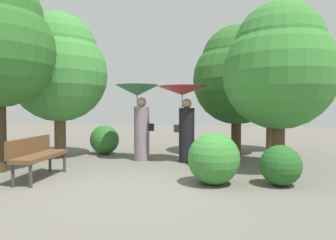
% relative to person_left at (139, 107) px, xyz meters
% --- Properties ---
extents(ground_plane, '(40.00, 40.00, 0.00)m').
position_rel_person_left_xyz_m(ground_plane, '(0.70, -2.84, -1.45)').
color(ground_plane, '#6B665B').
extents(person_left, '(1.17, 1.17, 2.05)m').
position_rel_person_left_xyz_m(person_left, '(0.00, 0.00, 0.00)').
color(person_left, gray).
rests_on(person_left, ground).
extents(person_right, '(1.28, 1.28, 2.00)m').
position_rel_person_left_xyz_m(person_right, '(1.25, -0.02, -0.02)').
color(person_right, black).
rests_on(person_right, ground).
extents(park_bench, '(0.66, 1.55, 0.83)m').
position_rel_person_left_xyz_m(park_bench, '(-1.30, -2.56, -0.94)').
color(park_bench, '#38383D').
rests_on(park_bench, ground).
extents(tree_near_left, '(2.77, 2.77, 4.17)m').
position_rel_person_left_xyz_m(tree_near_left, '(-2.43, 0.02, 1.18)').
color(tree_near_left, brown).
rests_on(tree_near_left, ground).
extents(tree_near_right, '(2.71, 2.71, 3.97)m').
position_rel_person_left_xyz_m(tree_near_right, '(2.59, 1.74, 1.03)').
color(tree_near_right, '#42301E').
rests_on(tree_near_right, ground).
extents(tree_mid_right, '(2.55, 2.55, 3.83)m').
position_rel_person_left_xyz_m(tree_mid_right, '(3.54, -0.53, 0.96)').
color(tree_mid_right, '#4C3823').
rests_on(tree_mid_right, ground).
extents(tree_far_back, '(1.84, 1.84, 3.58)m').
position_rel_person_left_xyz_m(tree_far_back, '(3.71, 2.62, 0.97)').
color(tree_far_back, brown).
rests_on(tree_far_back, ground).
extents(bush_path_left, '(0.97, 0.97, 0.97)m').
position_rel_person_left_xyz_m(bush_path_left, '(2.19, -2.22, -0.96)').
color(bush_path_left, '#387F33').
rests_on(bush_path_left, ground).
extents(bush_path_right, '(0.56, 0.56, 0.56)m').
position_rel_person_left_xyz_m(bush_path_right, '(2.36, 0.04, -1.16)').
color(bush_path_right, '#2D6B28').
rests_on(bush_path_right, ground).
extents(bush_behind_bench, '(0.89, 0.89, 0.89)m').
position_rel_person_left_xyz_m(bush_behind_bench, '(-1.40, 0.81, -1.00)').
color(bush_behind_bench, '#2D6B28').
rests_on(bush_behind_bench, ground).
extents(bush_far_side, '(0.75, 0.75, 0.75)m').
position_rel_person_left_xyz_m(bush_far_side, '(3.39, -2.04, -1.07)').
color(bush_far_side, '#235B23').
rests_on(bush_far_side, ground).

